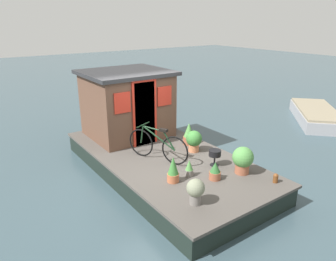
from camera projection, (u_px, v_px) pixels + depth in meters
ground_plane at (163, 173)px, 8.09m from camera, size 60.00×60.00×0.00m
houseboat_deck at (163, 164)px, 8.00m from camera, size 5.84×2.89×0.51m
houseboat_cabin at (127, 103)px, 8.99m from camera, size 2.08×2.31×1.86m
bicycle at (157, 145)px, 7.50m from camera, size 1.53×0.74×0.84m
potted_plant_mint at (189, 168)px, 6.80m from camera, size 0.18×0.18×0.37m
potted_plant_basil at (215, 171)px, 6.65m from camera, size 0.25×0.25×0.39m
potted_plant_geranium at (243, 159)px, 6.87m from camera, size 0.46×0.46×0.61m
potted_plant_succulent at (194, 140)px, 8.02m from camera, size 0.41×0.41×0.55m
potted_plant_rosemary at (173, 170)px, 6.53m from camera, size 0.25×0.25×0.56m
potted_plant_thyme at (196, 190)px, 5.73m from camera, size 0.34×0.34×0.50m
potted_plant_ivy at (189, 134)px, 8.49m from camera, size 0.31×0.31×0.60m
charcoal_grill at (215, 154)px, 7.25m from camera, size 0.28×0.28×0.38m
mooring_bollard at (276, 178)px, 6.54m from camera, size 0.11×0.11×0.20m
dinghy_boat at (316, 115)px, 12.07m from camera, size 3.30×3.36×0.51m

